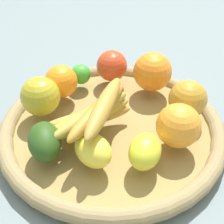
% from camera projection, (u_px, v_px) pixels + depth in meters
% --- Properties ---
extents(ground_plane, '(2.40, 2.40, 0.00)m').
position_uv_depth(ground_plane, '(112.00, 135.00, 0.62)').
color(ground_plane, slate).
rests_on(ground_plane, ground).
extents(basket, '(0.44, 0.44, 0.04)m').
position_uv_depth(basket, '(112.00, 128.00, 0.61)').
color(basket, olive).
rests_on(basket, ground_plane).
extents(lemon_1, '(0.08, 0.07, 0.05)m').
position_uv_depth(lemon_1, '(93.00, 150.00, 0.50)').
color(lemon_1, yellow).
rests_on(lemon_1, basket).
extents(banana_bunch, '(0.16, 0.18, 0.08)m').
position_uv_depth(banana_bunch, '(94.00, 114.00, 0.55)').
color(banana_bunch, '#B28C3A').
rests_on(banana_bunch, basket).
extents(lime_0, '(0.06, 0.06, 0.04)m').
position_uv_depth(lime_0, '(81.00, 74.00, 0.69)').
color(lime_0, green).
rests_on(lime_0, basket).
extents(orange_0, '(0.11, 0.11, 0.08)m').
position_uv_depth(orange_0, '(152.00, 72.00, 0.66)').
color(orange_0, orange).
rests_on(orange_0, basket).
extents(apple_2, '(0.10, 0.10, 0.07)m').
position_uv_depth(apple_2, '(188.00, 99.00, 0.59)').
color(apple_2, '#BF8D29').
rests_on(apple_2, basket).
extents(apple_1, '(0.10, 0.10, 0.08)m').
position_uv_depth(apple_1, '(40.00, 96.00, 0.59)').
color(apple_1, gold).
rests_on(apple_1, basket).
extents(orange_2, '(0.10, 0.10, 0.07)m').
position_uv_depth(orange_2, '(61.00, 81.00, 0.64)').
color(orange_2, orange).
rests_on(orange_2, basket).
extents(orange_1, '(0.11, 0.11, 0.08)m').
position_uv_depth(orange_1, '(178.00, 126.00, 0.53)').
color(orange_1, orange).
rests_on(orange_1, basket).
extents(apple_0, '(0.10, 0.10, 0.07)m').
position_uv_depth(apple_0, '(112.00, 66.00, 0.69)').
color(apple_0, '#CF4322').
rests_on(apple_0, basket).
extents(lemon_0, '(0.09, 0.09, 0.05)m').
position_uv_depth(lemon_0, '(145.00, 151.00, 0.50)').
color(lemon_0, yellow).
rests_on(lemon_0, basket).
extents(avocado, '(0.09, 0.07, 0.06)m').
position_uv_depth(avocado, '(45.00, 141.00, 0.51)').
color(avocado, '#294A16').
rests_on(avocado, basket).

